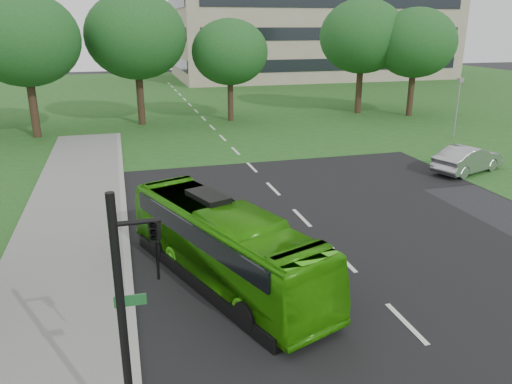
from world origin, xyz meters
TOP-DOWN VIEW (x-y plane):
  - ground at (0.00, 0.00)m, footprint 160.00×160.00m
  - street_surfaces at (-0.38, 22.75)m, footprint 120.00×120.00m
  - tree_park_a at (-12.68, 25.84)m, footprint 7.41×7.41m
  - tree_park_b at (-5.19, 28.79)m, footprint 7.69×7.69m
  - tree_park_c at (2.05, 28.48)m, footprint 6.13×6.13m
  - tree_park_d at (13.98, 29.09)m, footprint 7.44×7.44m
  - tree_park_e at (17.73, 26.63)m, footprint 6.79×6.79m
  - bus at (-4.19, 1.70)m, footprint 5.02×8.94m
  - sedan at (11.01, 10.00)m, footprint 4.71×2.97m
  - traffic_light at (-7.04, -4.62)m, footprint 0.85×0.26m
  - camera_pole at (15.79, 17.70)m, footprint 0.36×0.32m

SIDE VIEW (x-z plane):
  - ground at x=0.00m, z-range 0.00..0.00m
  - street_surfaces at x=-0.38m, z-range -0.05..0.10m
  - sedan at x=11.01m, z-range 0.00..1.47m
  - bus at x=-4.19m, z-range 0.00..2.44m
  - camera_pole at x=15.79m, z-range 0.61..4.78m
  - traffic_light at x=-7.04m, z-range 0.46..5.68m
  - tree_park_c at x=2.05m, z-range 1.45..9.60m
  - tree_park_e at x=17.73m, z-range 1.62..10.68m
  - tree_park_d at x=13.98m, z-range 1.74..11.57m
  - tree_park_a at x=-12.68m, z-range 1.76..11.61m
  - tree_park_b at x=-5.19m, z-range 1.76..11.85m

